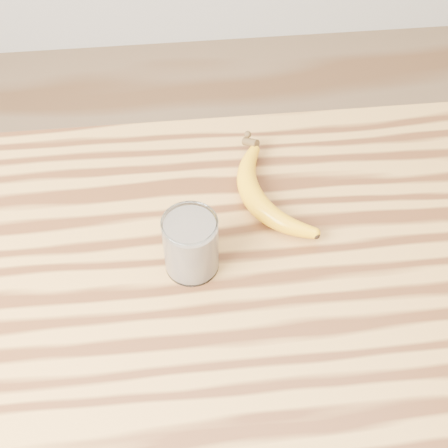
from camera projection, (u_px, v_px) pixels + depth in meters
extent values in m
cube|color=#B07C3C|center=(256.00, 284.00, 1.04)|extent=(1.20, 0.80, 0.04)
cylinder|color=brown|center=(18.00, 291.00, 1.56)|extent=(0.06, 0.06, 0.86)
cylinder|color=brown|center=(435.00, 255.00, 1.64)|extent=(0.06, 0.06, 0.86)
cylinder|color=white|center=(191.00, 244.00, 1.00)|extent=(0.09, 0.09, 0.11)
torus|color=white|center=(189.00, 223.00, 0.95)|extent=(0.09, 0.09, 0.00)
cylinder|color=beige|center=(191.00, 246.00, 1.00)|extent=(0.08, 0.08, 0.10)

